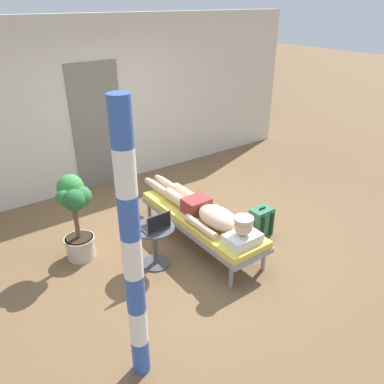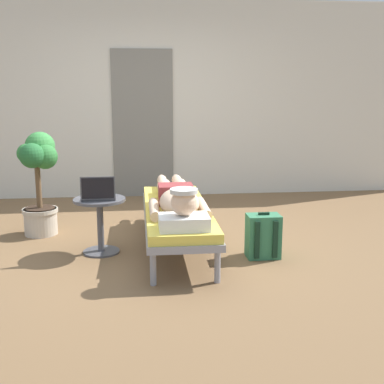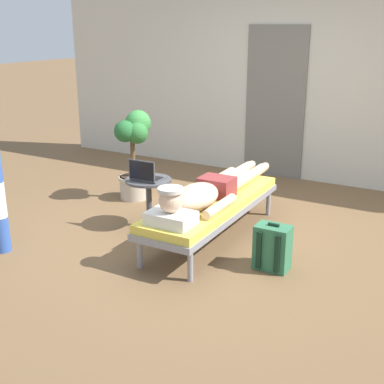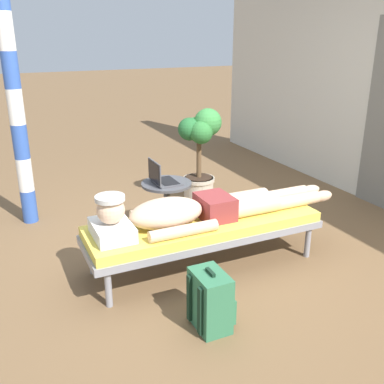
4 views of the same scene
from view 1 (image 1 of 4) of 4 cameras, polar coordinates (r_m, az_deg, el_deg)
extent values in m
plane|color=brown|center=(5.09, -1.28, -7.61)|extent=(40.00, 40.00, 0.00)
cube|color=beige|center=(6.58, -12.36, 12.83)|extent=(7.60, 0.20, 2.70)
cube|color=slate|center=(6.46, -13.91, 9.37)|extent=(0.84, 0.03, 2.04)
cylinder|color=gray|center=(5.55, -6.40, -2.92)|extent=(0.05, 0.05, 0.28)
cylinder|color=gray|center=(5.78, -2.04, -1.44)|extent=(0.05, 0.05, 0.28)
cylinder|color=gray|center=(4.35, 5.84, -12.39)|extent=(0.05, 0.05, 0.28)
cylinder|color=gray|center=(4.64, 10.64, -9.88)|extent=(0.05, 0.05, 0.28)
cube|color=gray|center=(4.94, 1.32, -4.50)|extent=(0.61, 1.98, 0.06)
cube|color=#E5CC4C|center=(4.91, 1.33, -3.81)|extent=(0.59, 1.94, 0.08)
cube|color=white|center=(4.36, 7.55, -6.89)|extent=(0.40, 0.28, 0.11)
sphere|color=beige|center=(4.28, 7.68, -5.11)|extent=(0.21, 0.21, 0.21)
cylinder|color=silver|center=(4.23, 7.76, -4.02)|extent=(0.22, 0.22, 0.03)
ellipsoid|color=beige|center=(4.61, 3.86, -3.85)|extent=(0.35, 0.60, 0.23)
cylinder|color=beige|center=(4.56, 1.29, -5.19)|extent=(0.09, 0.55, 0.09)
cylinder|color=beige|center=(4.80, 5.48, -3.51)|extent=(0.09, 0.55, 0.09)
cube|color=maroon|center=(4.91, 0.65, -1.98)|extent=(0.33, 0.26, 0.19)
cylinder|color=beige|center=(5.12, -2.39, -0.96)|extent=(0.15, 0.42, 0.15)
cylinder|color=beige|center=(5.45, -4.92, 0.57)|extent=(0.11, 0.44, 0.11)
ellipsoid|color=beige|center=(5.68, -6.46, 1.57)|extent=(0.09, 0.20, 0.10)
cylinder|color=beige|center=(5.20, -0.84, -0.44)|extent=(0.15, 0.42, 0.15)
cylinder|color=beige|center=(5.53, -3.43, 1.03)|extent=(0.11, 0.44, 0.11)
ellipsoid|color=beige|center=(5.76, -5.00, 2.01)|extent=(0.09, 0.20, 0.10)
cylinder|color=#4C4C51|center=(4.75, -5.40, -10.49)|extent=(0.34, 0.34, 0.02)
cylinder|color=#4C4C51|center=(4.61, -5.54, -8.03)|extent=(0.06, 0.06, 0.48)
cylinder|color=#4C4C51|center=(4.47, -5.68, -5.37)|extent=(0.48, 0.48, 0.02)
cube|color=#4C4C51|center=(4.45, -5.69, -5.15)|extent=(0.31, 0.22, 0.02)
cube|color=black|center=(4.46, -5.76, -4.98)|extent=(0.27, 0.15, 0.00)
cube|color=#4C4C51|center=(4.31, -4.96, -4.55)|extent=(0.31, 0.01, 0.21)
cube|color=black|center=(4.30, -4.90, -4.59)|extent=(0.29, 0.00, 0.19)
cube|color=#33724C|center=(5.24, 10.26, -4.42)|extent=(0.30, 0.20, 0.40)
cube|color=#33724C|center=(5.34, 9.28, -4.53)|extent=(0.23, 0.04, 0.18)
cube|color=black|center=(5.12, 10.50, -5.23)|extent=(0.04, 0.02, 0.34)
cube|color=black|center=(5.23, 11.77, -4.64)|extent=(0.04, 0.02, 0.34)
cube|color=black|center=(5.13, 10.45, -2.40)|extent=(0.10, 0.02, 0.02)
cylinder|color=#BFB29E|center=(4.96, -16.31, -7.91)|extent=(0.34, 0.34, 0.28)
cylinder|color=#BFB29E|center=(4.90, -16.49, -6.76)|extent=(0.37, 0.37, 0.04)
cylinder|color=#332319|center=(4.89, -16.53, -6.52)|extent=(0.31, 0.31, 0.01)
cylinder|color=brown|center=(4.76, -16.90, -4.07)|extent=(0.06, 0.06, 0.50)
sphere|color=#2D7233|center=(4.63, -16.29, -0.63)|extent=(0.26, 0.26, 0.26)
sphere|color=#38843D|center=(4.67, -17.71, 0.68)|extent=(0.31, 0.31, 0.31)
sphere|color=#2D7233|center=(4.57, -18.47, -0.82)|extent=(0.20, 0.20, 0.20)
sphere|color=#23602D|center=(4.51, -17.20, -1.17)|extent=(0.25, 0.25, 0.25)
cylinder|color=#3359B2|center=(3.57, -7.64, -22.90)|extent=(0.15, 0.15, 0.34)
cylinder|color=white|center=(3.32, -8.01, -19.09)|extent=(0.15, 0.15, 0.34)
cylinder|color=#3359B2|center=(3.09, -8.43, -14.68)|extent=(0.15, 0.15, 0.34)
cylinder|color=white|center=(2.87, -8.89, -9.58)|extent=(0.15, 0.15, 0.34)
cylinder|color=#3359B2|center=(2.69, -9.40, -3.71)|extent=(0.15, 0.15, 0.34)
cylinder|color=white|center=(2.53, -9.97, 2.95)|extent=(0.15, 0.15, 0.34)
cylinder|color=#3359B2|center=(2.41, -10.62, 10.37)|extent=(0.15, 0.15, 0.34)
camera|label=2|loc=(2.89, 70.52, -21.62)|focal=46.36mm
camera|label=3|loc=(4.88, 62.97, 2.31)|focal=47.87mm
camera|label=4|loc=(5.94, 35.81, 12.21)|focal=41.20mm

